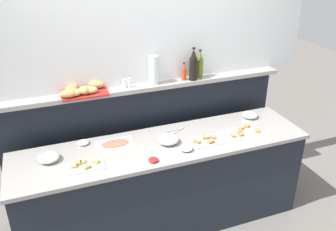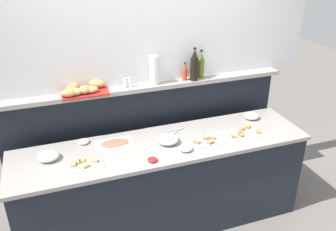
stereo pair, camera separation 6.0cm
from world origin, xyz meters
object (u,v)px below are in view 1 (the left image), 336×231
Objects in this scene: salt_shaker at (125,83)px; bread_basket at (82,90)px; sandwich_platter_front at (207,140)px; glass_bowl_medium at (186,148)px; glass_bowl_extra at (250,115)px; wine_bottle_dark at (193,66)px; glass_bowl_small at (168,140)px; water_carafe at (154,70)px; sandwich_platter_side at (242,132)px; pepper_shaker at (129,83)px; sandwich_platter_rear at (84,165)px; glass_bowl_large at (49,158)px; hot_sauce_bottle at (184,72)px; serving_tongs at (176,130)px; condiment_bowl_cream at (153,160)px; condiment_bowl_dark at (83,142)px; cold_cuts_platter at (115,144)px; olive_oil_bottle at (200,65)px.

salt_shaker is 0.21× the size of bread_basket.
glass_bowl_medium reaches higher than sandwich_platter_front.
wine_bottle_dark is (-0.54, 0.22, 0.51)m from glass_bowl_extra.
sandwich_platter_front is 0.67× the size of bread_basket.
glass_bowl_small reaches higher than glass_bowl_medium.
glass_bowl_extra is at bearing 22.23° from glass_bowl_medium.
water_carafe is at bearing 164.75° from glass_bowl_extra.
water_carafe is (-0.39, 0.03, -0.01)m from wine_bottle_dark.
bread_basket is at bearing 159.71° from sandwich_platter_side.
pepper_shaker is 0.21× the size of bread_basket.
sandwich_platter_rear is 1.73× the size of glass_bowl_large.
sandwich_platter_rear is 1.95× the size of glass_bowl_extra.
sandwich_platter_side is 1.15× the size of wine_bottle_dark.
glass_bowl_medium is 0.80m from pepper_shaker.
glass_bowl_medium is at bearing -157.77° from glass_bowl_extra.
salt_shaker is at bearing 47.69° from sandwich_platter_rear.
pepper_shaker is (-0.55, 0.52, 0.43)m from sandwich_platter_front.
sandwich_platter_front is 3.27× the size of salt_shaker.
water_carafe reaches higher than glass_bowl_extra.
serving_tongs is at bearing -124.33° from hot_sauce_bottle.
glass_bowl_small is 0.70× the size of water_carafe.
sandwich_platter_rear is 2.67× the size of glass_bowl_medium.
glass_bowl_medium reaches higher than condiment_bowl_cream.
condiment_bowl_dark is at bearing 136.07° from condiment_bowl_cream.
hot_sauce_bottle reaches higher than glass_bowl_small.
glass_bowl_large is 0.92m from salt_shaker.
glass_bowl_small is 0.64m from salt_shaker.
glass_bowl_small is at bearing -32.74° from bread_basket.
glass_bowl_medium is 0.83m from wine_bottle_dark.
salt_shaker is at bearing 22.81° from condiment_bowl_dark.
water_carafe is at bearing 32.69° from cold_cuts_platter.
glass_bowl_medium is at bearing -27.07° from condiment_bowl_dark.
condiment_bowl_dark is 0.46m from bread_basket.
glass_bowl_small is (1.00, -0.07, 0.00)m from glass_bowl_large.
glass_bowl_extra is at bearing -11.84° from salt_shaker.
bread_basket is (-0.43, -0.01, -0.00)m from pepper_shaker.
glass_bowl_extra is 1.26m from pepper_shaker.
water_carafe is (0.23, 0.00, 0.09)m from pepper_shaker.
serving_tongs is at bearing -142.51° from olive_oil_bottle.
sandwich_platter_side is at bearing 8.29° from glass_bowl_medium.
bread_basket is at bearing -179.26° from hot_sauce_bottle.
condiment_bowl_dark is 0.54× the size of serving_tongs.
water_carafe is (0.72, 0.19, 0.52)m from condiment_bowl_dark.
serving_tongs is at bearing -34.24° from pepper_shaker.
sandwich_platter_side is 1.93× the size of glass_bowl_small.
cold_cuts_platter is 0.56m from salt_shaker.
hot_sauce_bottle is at bearing 0.74° from bread_basket.
wine_bottle_dark is at bearing 8.13° from condiment_bowl_dark.
hot_sauce_bottle is at bearing 91.38° from sandwich_platter_front.
olive_oil_bottle reaches higher than glass_bowl_small.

